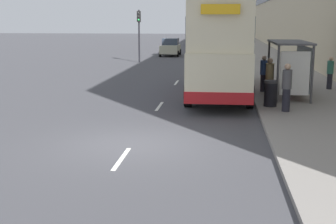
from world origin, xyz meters
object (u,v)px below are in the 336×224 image
pedestrian_4 (264,73)px  litter_bin (271,93)px  bus_shelter (294,59)px  double_decker_bus_near (220,47)px  pedestrian_at_shelter (270,78)px  car_1 (224,52)px  traffic_light_far_kerb (139,27)px  car_0 (170,47)px  pedestrian_2 (330,73)px  pedestrian_1 (287,87)px  pedestrian_3 (293,71)px

pedestrian_4 → litter_bin: 4.01m
bus_shelter → pedestrian_4: bus_shelter is taller
double_decker_bus_near → pedestrian_at_shelter: (2.19, -1.98, -1.22)m
car_1 → pedestrian_4: pedestrian_4 is taller
pedestrian_at_shelter → traffic_light_far_kerb: size_ratio=0.41×
car_1 → car_0: bearing=127.0°
litter_bin → pedestrian_2: bearing=56.7°
pedestrian_2 → double_decker_bus_near: bearing=-164.6°
car_0 → traffic_light_far_kerb: (-1.84, -7.67, 2.11)m
pedestrian_at_shelter → pedestrian_1: 2.79m
pedestrian_2 → pedestrian_4: bearing=-159.9°
bus_shelter → litter_bin: bus_shelter is taller
pedestrian_at_shelter → car_0: bearing=105.3°
pedestrian_at_shelter → pedestrian_3: size_ratio=1.00×
bus_shelter → litter_bin: 3.03m
car_1 → traffic_light_far_kerb: (-7.14, -0.62, 2.08)m
double_decker_bus_near → pedestrian_at_shelter: bearing=-42.1°
pedestrian_at_shelter → traffic_light_far_kerb: (-9.06, 18.79, 1.91)m
pedestrian_3 → pedestrian_2: bearing=6.1°
car_0 → traffic_light_far_kerb: 8.17m
pedestrian_2 → pedestrian_3: size_ratio=0.90×
car_0 → pedestrian_4: pedestrian_4 is taller
pedestrian_2 → pedestrian_at_shelter: bearing=-133.6°
bus_shelter → double_decker_bus_near: 3.54m
pedestrian_1 → litter_bin: (-0.48, 1.03, -0.41)m
pedestrian_4 → pedestrian_at_shelter: bearing=-88.4°
bus_shelter → litter_bin: size_ratio=4.00×
pedestrian_4 → pedestrian_1: bearing=-85.1°
bus_shelter → pedestrian_3: bus_shelter is taller
car_0 → litter_bin: bearing=104.1°
double_decker_bus_near → pedestrian_at_shelter: size_ratio=6.13×
car_1 → pedestrian_3: size_ratio=2.12×
bus_shelter → pedestrian_at_shelter: size_ratio=2.32×
pedestrian_at_shelter → pedestrian_1: pedestrian_1 is taller
pedestrian_4 → litter_bin: size_ratio=1.66×
pedestrian_1 → bus_shelter: bearing=78.1°
bus_shelter → pedestrian_at_shelter: bearing=-145.7°
pedestrian_at_shelter → pedestrian_4: (-0.06, 2.26, -0.04)m
pedestrian_3 → pedestrian_at_shelter: bearing=-113.9°
bus_shelter → car_0: (-8.33, 25.70, -1.01)m
litter_bin → bus_shelter: bearing=63.9°
pedestrian_2 → litter_bin: size_ratio=1.55×
traffic_light_far_kerb → double_decker_bus_near: bearing=-67.8°
bus_shelter → double_decker_bus_near: (-3.30, 1.22, 0.41)m
car_1 → pedestrian_at_shelter: 19.51m
bus_shelter → litter_bin: bearing=-116.1°
car_1 → pedestrian_1: (2.28, -22.17, 0.18)m
bus_shelter → pedestrian_1: size_ratio=2.30×
pedestrian_3 → litter_bin: (-1.58, -5.04, -0.40)m
car_1 → litter_bin: (1.81, -21.15, -0.23)m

